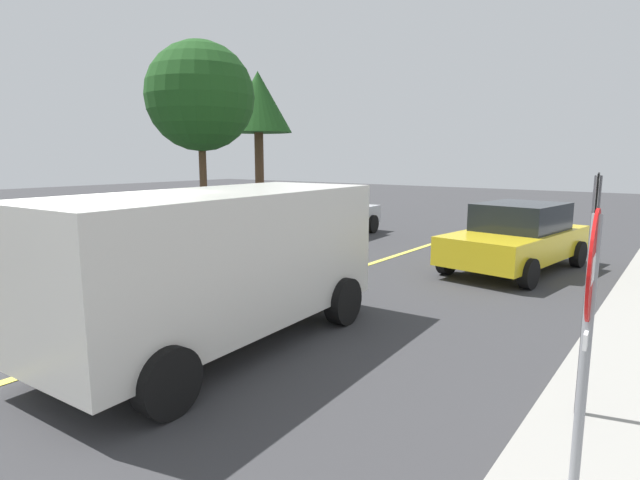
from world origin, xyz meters
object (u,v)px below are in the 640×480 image
(white_van, at_px, (216,259))
(tree_left_verge, at_px, (200,97))
(car_yellow_near_curb, at_px, (517,237))
(car_green_approaching, at_px, (157,234))
(speed_limit_sign, at_px, (592,254))
(stop_sign, at_px, (588,317))
(tree_centre_verge, at_px, (258,104))
(car_silver_behind_van, at_px, (329,213))

(white_van, bearing_deg, tree_left_verge, 50.51)
(white_van, xyz_separation_m, tree_left_verge, (6.39, 7.76, 3.30))
(car_yellow_near_curb, height_order, car_green_approaching, car_green_approaching)
(speed_limit_sign, height_order, white_van, speed_limit_sign)
(white_van, relative_size, car_yellow_near_curb, 1.17)
(stop_sign, height_order, tree_left_verge, tree_left_verge)
(stop_sign, distance_m, car_yellow_near_curb, 8.99)
(stop_sign, height_order, car_green_approaching, stop_sign)
(car_yellow_near_curb, distance_m, tree_centre_verge, 12.60)
(speed_limit_sign, bearing_deg, tree_centre_verge, 53.85)
(tree_left_verge, bearing_deg, stop_sign, -120.32)
(car_silver_behind_van, bearing_deg, tree_centre_verge, 70.30)
(car_silver_behind_van, bearing_deg, car_yellow_near_curb, -103.51)
(tree_left_verge, height_order, tree_centre_verge, tree_left_verge)
(white_van, bearing_deg, tree_centre_verge, 41.10)
(stop_sign, relative_size, car_green_approaching, 0.49)
(car_green_approaching, relative_size, tree_left_verge, 0.75)
(car_silver_behind_van, distance_m, car_yellow_near_curb, 6.84)
(tree_left_verge, bearing_deg, white_van, -129.49)
(speed_limit_sign, relative_size, car_green_approaching, 0.53)
(tree_centre_verge, bearing_deg, stop_sign, -129.64)
(car_silver_behind_van, bearing_deg, white_van, -152.97)
(car_green_approaching, bearing_deg, white_van, -117.27)
(car_silver_behind_van, relative_size, car_green_approaching, 0.95)
(speed_limit_sign, xyz_separation_m, car_yellow_near_curb, (6.94, 2.57, -0.96))
(white_van, xyz_separation_m, car_yellow_near_curb, (7.56, -1.98, -0.47))
(tree_left_verge, bearing_deg, car_green_approaching, -144.61)
(stop_sign, bearing_deg, tree_left_verge, 59.68)
(tree_left_verge, distance_m, tree_centre_verge, 4.82)
(car_yellow_near_curb, bearing_deg, stop_sign, -161.73)
(white_van, bearing_deg, car_yellow_near_curb, -14.64)
(car_green_approaching, height_order, tree_left_verge, tree_left_verge)
(car_green_approaching, xyz_separation_m, tree_left_verge, (3.78, 2.68, 3.74))
(tree_left_verge, bearing_deg, tree_centre_verge, 21.14)
(white_van, bearing_deg, car_green_approaching, 62.73)
(speed_limit_sign, distance_m, white_van, 4.62)
(car_yellow_near_curb, bearing_deg, tree_left_verge, 96.85)
(car_yellow_near_curb, xyz_separation_m, tree_centre_verge, (3.32, 11.47, 4.01))
(stop_sign, xyz_separation_m, car_yellow_near_curb, (8.50, 2.81, -0.79))
(car_yellow_near_curb, relative_size, tree_left_verge, 0.72)
(speed_limit_sign, distance_m, car_green_approaching, 9.87)
(speed_limit_sign, xyz_separation_m, tree_left_verge, (5.77, 12.31, 2.80))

